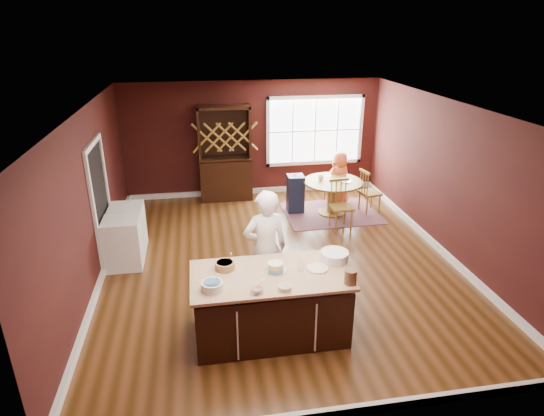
{
  "coord_description": "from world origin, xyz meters",
  "views": [
    {
      "loc": [
        -1.29,
        -6.95,
        3.92
      ],
      "look_at": [
        -0.14,
        -0.08,
        1.05
      ],
      "focal_mm": 30.0,
      "sensor_mm": 36.0,
      "label": 1
    }
  ],
  "objects": [
    {
      "name": "room_shell",
      "position": [
        0.0,
        0.0,
        1.35
      ],
      "size": [
        7.0,
        7.0,
        7.0
      ],
      "color": "brown",
      "rests_on": "ground"
    },
    {
      "name": "window",
      "position": [
        1.5,
        3.47,
        1.5
      ],
      "size": [
        2.36,
        0.1,
        1.66
      ],
      "primitive_type": null,
      "color": "white",
      "rests_on": "room_shell"
    },
    {
      "name": "doorway",
      "position": [
        -2.97,
        0.6,
        1.02
      ],
      "size": [
        0.08,
        1.26,
        2.13
      ],
      "primitive_type": null,
      "color": "white",
      "rests_on": "room_shell"
    },
    {
      "name": "kitchen_island",
      "position": [
        -0.47,
        -1.95,
        0.44
      ],
      "size": [
        2.04,
        1.07,
        0.92
      ],
      "color": "black",
      "rests_on": "ground"
    },
    {
      "name": "dining_table",
      "position": [
        1.53,
        1.92,
        0.53
      ],
      "size": [
        1.27,
        1.27,
        0.75
      ],
      "color": "brown",
      "rests_on": "ground"
    },
    {
      "name": "baker",
      "position": [
        -0.42,
        -1.22,
        0.9
      ],
      "size": [
        0.71,
        0.52,
        1.79
      ],
      "primitive_type": "imported",
      "rotation": [
        0.0,
        0.0,
        3.28
      ],
      "color": "white",
      "rests_on": "ground"
    },
    {
      "name": "layer_cake",
      "position": [
        -0.39,
        -1.89,
        0.98
      ],
      "size": [
        0.29,
        0.29,
        0.12
      ],
      "primitive_type": null,
      "color": "silver",
      "rests_on": "kitchen_island"
    },
    {
      "name": "bowl_blue",
      "position": [
        -1.23,
        -2.2,
        0.97
      ],
      "size": [
        0.27,
        0.27,
        0.1
      ],
      "primitive_type": "cylinder",
      "color": "white",
      "rests_on": "kitchen_island"
    },
    {
      "name": "bowl_yellow",
      "position": [
        -1.04,
        -1.72,
        0.97
      ],
      "size": [
        0.26,
        0.26,
        0.1
      ],
      "primitive_type": "cylinder",
      "color": "olive",
      "rests_on": "kitchen_island"
    },
    {
      "name": "bowl_pink",
      "position": [
        -0.71,
        -2.36,
        0.95
      ],
      "size": [
        0.16,
        0.16,
        0.06
      ],
      "primitive_type": "cylinder",
      "color": "white",
      "rests_on": "kitchen_island"
    },
    {
      "name": "bowl_olive",
      "position": [
        -0.36,
        -2.35,
        0.95
      ],
      "size": [
        0.16,
        0.16,
        0.06
      ],
      "primitive_type": "cylinder",
      "color": "beige",
      "rests_on": "kitchen_island"
    },
    {
      "name": "drinking_glass",
      "position": [
        -0.07,
        -1.95,
        0.99
      ],
      "size": [
        0.07,
        0.07,
        0.14
      ],
      "primitive_type": "cylinder",
      "color": "white",
      "rests_on": "kitchen_island"
    },
    {
      "name": "dinner_plate",
      "position": [
        0.16,
        -1.93,
        0.93
      ],
      "size": [
        0.28,
        0.28,
        0.02
      ],
      "primitive_type": "cylinder",
      "color": "#F5E6A0",
      "rests_on": "kitchen_island"
    },
    {
      "name": "white_tub",
      "position": [
        0.44,
        -1.75,
        0.99
      ],
      "size": [
        0.38,
        0.38,
        0.13
      ],
      "primitive_type": "cylinder",
      "color": "white",
      "rests_on": "kitchen_island"
    },
    {
      "name": "stoneware_crock",
      "position": [
        0.46,
        -2.34,
        1.01
      ],
      "size": [
        0.16,
        0.16,
        0.19
      ],
      "primitive_type": "cylinder",
      "color": "brown",
      "rests_on": "kitchen_island"
    },
    {
      "name": "rug",
      "position": [
        1.53,
        1.92,
        0.01
      ],
      "size": [
        2.06,
        1.6,
        0.01
      ],
      "primitive_type": "cube",
      "rotation": [
        0.0,
        0.0,
        0.02
      ],
      "color": "brown",
      "rests_on": "ground"
    },
    {
      "name": "chair_east",
      "position": [
        2.37,
        1.87,
        0.49
      ],
      "size": [
        0.47,
        0.49,
        0.99
      ],
      "primitive_type": null,
      "rotation": [
        0.0,
        0.0,
        1.77
      ],
      "color": "brown",
      "rests_on": "ground"
    },
    {
      "name": "chair_south",
      "position": [
        1.47,
        1.13,
        0.51
      ],
      "size": [
        0.46,
        0.45,
        1.03
      ],
      "primitive_type": null,
      "rotation": [
        0.0,
        0.0,
        0.08
      ],
      "color": "brown",
      "rests_on": "ground"
    },
    {
      "name": "chair_north",
      "position": [
        1.8,
        2.64,
        0.51
      ],
      "size": [
        0.5,
        0.49,
        1.02
      ],
      "primitive_type": null,
      "rotation": [
        0.0,
        0.0,
        3.36
      ],
      "color": "brown",
      "rests_on": "ground"
    },
    {
      "name": "seated_woman",
      "position": [
        1.84,
        2.46,
        0.62
      ],
      "size": [
        0.71,
        0.6,
        1.23
      ],
      "primitive_type": "imported",
      "rotation": [
        0.0,
        0.0,
        3.55
      ],
      "color": "#EA5F31",
      "rests_on": "ground"
    },
    {
      "name": "high_chair",
      "position": [
        0.76,
        2.17,
        0.44
      ],
      "size": [
        0.36,
        0.36,
        0.87
      ],
      "primitive_type": null,
      "rotation": [
        0.0,
        0.0,
        -0.03
      ],
      "color": "#1D273F",
      "rests_on": "ground"
    },
    {
      "name": "toddler",
      "position": [
        0.78,
        2.27,
        0.81
      ],
      "size": [
        0.18,
        0.14,
        0.26
      ],
      "primitive_type": null,
      "color": "#8CA5BF",
      "rests_on": "high_chair"
    },
    {
      "name": "table_plate",
      "position": [
        1.8,
        1.81,
        0.76
      ],
      "size": [
        0.22,
        0.22,
        0.02
      ],
      "primitive_type": "cylinder",
      "color": "beige",
      "rests_on": "dining_table"
    },
    {
      "name": "table_cup",
      "position": [
        1.29,
        2.04,
        0.8
      ],
      "size": [
        0.14,
        0.14,
        0.1
      ],
      "primitive_type": "imported",
      "rotation": [
        0.0,
        0.0,
        -0.16
      ],
      "color": "white",
      "rests_on": "dining_table"
    },
    {
      "name": "hutch",
      "position": [
        -0.68,
        3.22,
        1.1
      ],
      "size": [
        1.2,
        0.5,
        2.19
      ],
      "primitive_type": "cube",
      "color": "black",
      "rests_on": "ground"
    },
    {
      "name": "washer",
      "position": [
        -2.64,
        0.28,
        0.44
      ],
      "size": [
        0.6,
        0.58,
        0.87
      ],
      "primitive_type": "cube",
      "color": "white",
      "rests_on": "ground"
    },
    {
      "name": "dryer",
      "position": [
        -2.64,
        0.92,
        0.43
      ],
      "size": [
        0.59,
        0.57,
        0.86
      ],
      "primitive_type": "cube",
      "color": "silver",
      "rests_on": "ground"
    }
  ]
}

